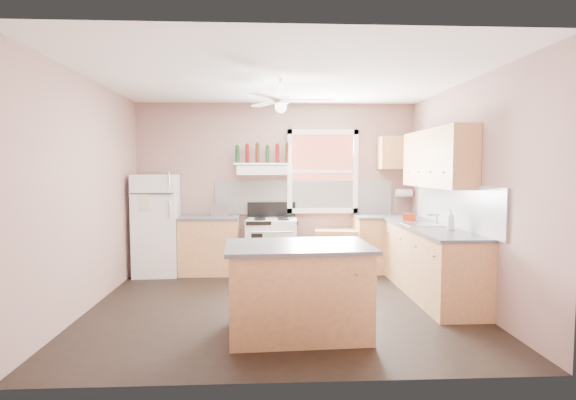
{
  "coord_description": "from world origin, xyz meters",
  "views": [
    {
      "loc": [
        -0.18,
        -5.34,
        1.64
      ],
      "look_at": [
        0.1,
        0.3,
        1.25
      ],
      "focal_mm": 28.0,
      "sensor_mm": 36.0,
      "label": 1
    }
  ],
  "objects_px": {
    "toaster": "(221,210)",
    "refrigerator": "(157,225)",
    "stove": "(272,246)",
    "island": "(298,291)",
    "cart": "(336,250)"
  },
  "relations": [
    {
      "from": "toaster",
      "to": "refrigerator",
      "type": "bearing_deg",
      "value": -167.45
    },
    {
      "from": "stove",
      "to": "island",
      "type": "xyz_separation_m",
      "value": [
        0.22,
        -2.62,
        0.0
      ]
    },
    {
      "from": "stove",
      "to": "cart",
      "type": "distance_m",
      "value": 1.05
    },
    {
      "from": "refrigerator",
      "to": "stove",
      "type": "xyz_separation_m",
      "value": [
        1.78,
        0.0,
        -0.35
      ]
    },
    {
      "from": "toaster",
      "to": "stove",
      "type": "bearing_deg",
      "value": 2.95
    },
    {
      "from": "cart",
      "to": "stove",
      "type": "bearing_deg",
      "value": -165.65
    },
    {
      "from": "toaster",
      "to": "stove",
      "type": "relative_size",
      "value": 0.33
    },
    {
      "from": "cart",
      "to": "island",
      "type": "height_order",
      "value": "island"
    },
    {
      "from": "toaster",
      "to": "island",
      "type": "distance_m",
      "value": 2.93
    },
    {
      "from": "toaster",
      "to": "cart",
      "type": "relative_size",
      "value": 0.42
    },
    {
      "from": "refrigerator",
      "to": "cart",
      "type": "height_order",
      "value": "refrigerator"
    },
    {
      "from": "refrigerator",
      "to": "island",
      "type": "distance_m",
      "value": 3.31
    },
    {
      "from": "toaster",
      "to": "island",
      "type": "xyz_separation_m",
      "value": [
        1.02,
        -2.69,
        -0.56
      ]
    },
    {
      "from": "cart",
      "to": "toaster",
      "type": "bearing_deg",
      "value": -170.42
    },
    {
      "from": "stove",
      "to": "island",
      "type": "relative_size",
      "value": 0.64
    }
  ]
}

